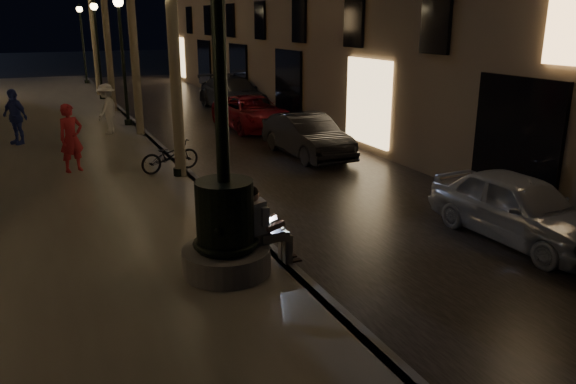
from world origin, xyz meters
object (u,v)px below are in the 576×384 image
lamp_curb_b (122,43)px  pedestrian_white (107,109)px  fountain_lamppost (225,212)px  car_third (252,113)px  seated_man_laptop (262,224)px  lamp_curb_a (172,54)px  pedestrian_red (71,138)px  bicycle (170,156)px  lamp_curb_d (82,33)px  car_rear (233,93)px  pedestrian_blue (15,117)px  lamp_curb_c (97,37)px  car_second (307,136)px  car_front (519,208)px

lamp_curb_b → pedestrian_white: lamp_curb_b is taller
fountain_lamppost → car_third: 13.33m
seated_man_laptop → lamp_curb_a: size_ratio=0.28×
pedestrian_red → bicycle: pedestrian_red is taller
lamp_curb_d → car_rear: lamp_curb_d is taller
fountain_lamppost → lamp_curb_b: fountain_lamppost is taller
lamp_curb_b → pedestrian_blue: bearing=-151.6°
seated_man_laptop → lamp_curb_c: bearing=89.8°
lamp_curb_b → pedestrian_white: size_ratio=2.77×
pedestrian_white → lamp_curb_b: bearing=-178.3°
fountain_lamppost → lamp_curb_b: bearing=87.1°
pedestrian_red → car_rear: bearing=27.6°
pedestrian_red → lamp_curb_c: bearing=56.9°
seated_man_laptop → car_third: size_ratio=0.31×
fountain_lamppost → pedestrian_white: 12.51m
pedestrian_white → car_second: bearing=77.8°
seated_man_laptop → pedestrian_white: 12.53m
pedestrian_white → car_third: bearing=120.5°
lamp_curb_c → fountain_lamppost: bearing=-91.8°
lamp_curb_a → fountain_lamppost: bearing=-96.7°
pedestrian_red → lamp_curb_d: bearing=60.2°
pedestrian_white → bicycle: size_ratio=1.08×
lamp_curb_a → car_rear: 12.67m
car_third → car_second: bearing=-92.0°
lamp_curb_b → bicycle: size_ratio=3.00×
pedestrian_red → car_second: bearing=-25.9°
fountain_lamppost → lamp_curb_d: (0.70, 30.00, 2.02)m
car_front → car_rear: car_rear is taller
pedestrian_white → lamp_curb_a: bearing=40.7°
lamp_curb_b → pedestrian_red: size_ratio=2.70×
car_third → pedestrian_white: (-5.31, 0.21, 0.45)m
car_rear → seated_man_laptop: bearing=-109.6°
lamp_curb_a → pedestrian_white: 6.92m
bicycle → lamp_curb_d: bearing=-12.9°
pedestrian_blue → lamp_curb_b: bearing=79.4°
seated_man_laptop → bicycle: seated_man_laptop is taller
car_second → pedestrian_white: pedestrian_white is taller
lamp_curb_d → car_rear: bearing=-67.4°
car_third → pedestrian_red: pedestrian_red is taller
pedestrian_red → pedestrian_white: (1.51, 4.94, -0.02)m
lamp_curb_d → car_third: bearing=-76.0°
lamp_curb_a → car_front: 8.57m
lamp_curb_d → car_front: lamp_curb_d is taller
seated_man_laptop → car_front: seated_man_laptop is taller
fountain_lamppost → lamp_curb_d: 30.08m
fountain_lamppost → car_third: fountain_lamppost is taller
car_front → car_rear: size_ratio=0.73×
lamp_curb_a → car_rear: bearing=64.6°
car_second → car_third: (0.11, 5.00, -0.02)m
lamp_curb_d → pedestrian_white: 17.65m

